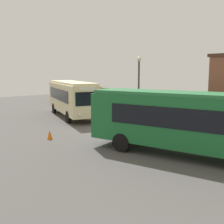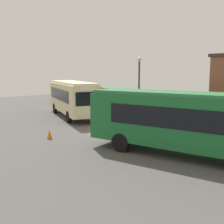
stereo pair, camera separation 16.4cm
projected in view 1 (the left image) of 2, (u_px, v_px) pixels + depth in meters
ground_plane at (114, 131)px, 19.81m from camera, size 64.00×64.00×0.00m
bus_cream at (72, 97)px, 25.98m from camera, size 9.90×5.42×3.30m
bus_green at (188, 120)px, 13.74m from camera, size 10.58×4.87×3.23m
person_left at (105, 109)px, 23.97m from camera, size 0.49×0.44×1.92m
person_center at (202, 125)px, 17.52m from camera, size 0.53×0.53×1.75m
hedge_row at (185, 106)px, 25.49m from camera, size 44.00×1.11×2.21m
traffic_cone at (50, 135)px, 17.51m from camera, size 0.36×0.36×0.60m
lamppost at (139, 82)px, 22.41m from camera, size 0.36×0.36×5.40m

